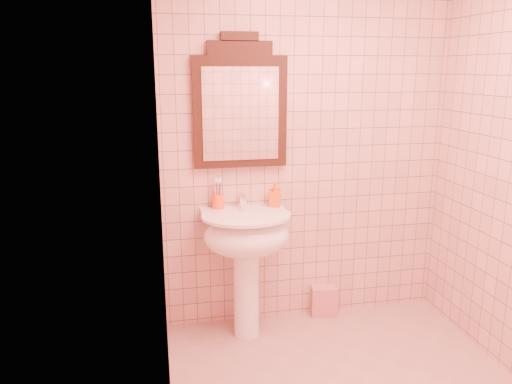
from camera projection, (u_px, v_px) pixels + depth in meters
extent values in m
cube|color=tan|center=(306.00, 147.00, 3.43)|extent=(2.00, 0.02, 2.50)
cylinder|color=white|center=(246.00, 287.00, 3.35)|extent=(0.17, 0.17, 0.70)
ellipsoid|color=white|center=(247.00, 236.00, 3.24)|extent=(0.56, 0.46, 0.28)
cube|color=white|center=(242.00, 212.00, 3.37)|extent=(0.56, 0.15, 0.05)
cylinder|color=white|center=(246.00, 216.00, 3.21)|extent=(0.58, 0.58, 0.02)
cylinder|color=white|center=(242.00, 201.00, 3.35)|extent=(0.04, 0.04, 0.09)
cylinder|color=white|center=(243.00, 198.00, 3.29)|extent=(0.02, 0.10, 0.02)
cylinder|color=white|center=(245.00, 203.00, 3.25)|extent=(0.02, 0.02, 0.04)
cube|color=white|center=(242.00, 193.00, 3.35)|extent=(0.02, 0.07, 0.01)
cube|color=black|center=(240.00, 112.00, 3.26)|extent=(0.62, 0.05, 0.72)
cube|color=black|center=(240.00, 48.00, 3.16)|extent=(0.42, 0.05, 0.09)
cube|color=black|center=(240.00, 36.00, 3.14)|extent=(0.24, 0.05, 0.06)
cube|color=white|center=(241.00, 114.00, 3.23)|extent=(0.50, 0.01, 0.60)
cylinder|color=#FF4D15|center=(218.00, 202.00, 3.33)|extent=(0.08, 0.08, 0.10)
cylinder|color=silver|center=(221.00, 195.00, 3.33)|extent=(0.01, 0.01, 0.18)
cylinder|color=#338CD8|center=(219.00, 195.00, 3.34)|extent=(0.01, 0.01, 0.18)
cylinder|color=#E5334C|center=(217.00, 195.00, 3.34)|extent=(0.01, 0.01, 0.18)
cylinder|color=#3FBF59|center=(215.00, 195.00, 3.33)|extent=(0.01, 0.01, 0.18)
cylinder|color=#D8CC4C|center=(216.00, 196.00, 3.31)|extent=(0.01, 0.01, 0.18)
cylinder|color=purple|center=(218.00, 196.00, 3.31)|extent=(0.01, 0.01, 0.18)
cylinder|color=#4C4C59|center=(220.00, 196.00, 3.31)|extent=(0.01, 0.01, 0.18)
imported|color=#DE5212|center=(275.00, 194.00, 3.38)|extent=(0.10, 0.10, 0.17)
cube|color=#D77E8C|center=(323.00, 301.00, 3.68)|extent=(0.20, 0.15, 0.22)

